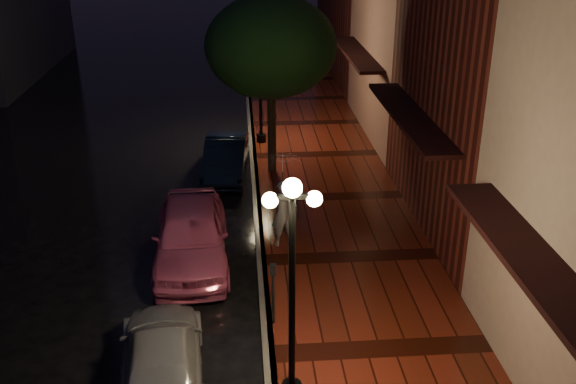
# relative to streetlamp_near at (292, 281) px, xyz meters

# --- Properties ---
(ground) EXTENTS (120.00, 120.00, 0.00)m
(ground) POSITION_rel_streetlamp_near_xyz_m (-0.35, 5.00, -2.60)
(ground) COLOR black
(ground) RESTS_ON ground
(sidewalk) EXTENTS (4.50, 60.00, 0.15)m
(sidewalk) POSITION_rel_streetlamp_near_xyz_m (1.90, 5.00, -2.53)
(sidewalk) COLOR #44160C
(sidewalk) RESTS_ON ground
(curb) EXTENTS (0.25, 60.00, 0.15)m
(curb) POSITION_rel_streetlamp_near_xyz_m (-0.35, 5.00, -2.53)
(curb) COLOR #595451
(curb) RESTS_ON ground
(storefront_mid) EXTENTS (5.00, 8.00, 11.00)m
(storefront_mid) POSITION_rel_streetlamp_near_xyz_m (6.65, 7.00, 2.90)
(storefront_mid) COLOR #511914
(storefront_mid) RESTS_ON ground
(storefront_far) EXTENTS (5.00, 8.00, 9.00)m
(storefront_far) POSITION_rel_streetlamp_near_xyz_m (6.65, 15.00, 1.90)
(storefront_far) COLOR #8C5951
(storefront_far) RESTS_ON ground
(streetlamp_near) EXTENTS (0.96, 0.36, 4.31)m
(streetlamp_near) POSITION_rel_streetlamp_near_xyz_m (0.00, 0.00, 0.00)
(streetlamp_near) COLOR black
(streetlamp_near) RESTS_ON sidewalk
(streetlamp_far) EXTENTS (0.96, 0.36, 4.31)m
(streetlamp_far) POSITION_rel_streetlamp_near_xyz_m (0.00, 14.00, 0.00)
(streetlamp_far) COLOR black
(streetlamp_far) RESTS_ON sidewalk
(street_tree) EXTENTS (4.16, 4.16, 5.80)m
(street_tree) POSITION_rel_streetlamp_near_xyz_m (0.26, 10.99, 1.64)
(street_tree) COLOR black
(street_tree) RESTS_ON sidewalk
(pink_car) EXTENTS (2.02, 4.63, 1.55)m
(pink_car) POSITION_rel_streetlamp_near_xyz_m (-2.10, 5.31, -1.82)
(pink_car) COLOR #D25685
(pink_car) RESTS_ON ground
(navy_car) EXTENTS (1.63, 3.95, 1.27)m
(navy_car) POSITION_rel_streetlamp_near_xyz_m (-1.30, 11.17, -1.96)
(navy_car) COLOR black
(navy_car) RESTS_ON ground
(silver_car) EXTENTS (1.92, 4.00, 1.12)m
(silver_car) POSITION_rel_streetlamp_near_xyz_m (-2.39, 0.80, -2.04)
(silver_car) COLOR #96959C
(silver_car) RESTS_ON ground
(woman_with_umbrella) EXTENTS (1.06, 1.08, 2.56)m
(woman_with_umbrella) POSITION_rel_streetlamp_near_xyz_m (0.25, 5.78, -0.76)
(woman_with_umbrella) COLOR silver
(woman_with_umbrella) RESTS_ON sidewalk
(parking_meter) EXTENTS (0.14, 0.11, 1.44)m
(parking_meter) POSITION_rel_streetlamp_near_xyz_m (-0.20, 2.31, -1.58)
(parking_meter) COLOR black
(parking_meter) RESTS_ON sidewalk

